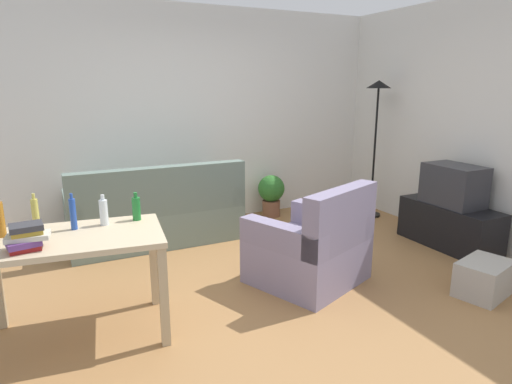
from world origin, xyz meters
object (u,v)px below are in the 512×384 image
object	(u,v)px
bottle_blue	(73,214)
book_stack	(26,237)
desk	(73,251)
tv_stand	(449,226)
bottle_green	(136,208)
potted_plant	(271,193)
storage_box	(484,278)
bottle_clear	(104,212)
torchiere_lamp	(377,112)
tv	(454,185)
bottle_squat	(36,216)
couch	(157,216)
armchair	(313,249)

from	to	relation	value
bottle_blue	book_stack	world-z (taller)	bottle_blue
desk	book_stack	size ratio (longest dim) A/B	4.71
tv_stand	bottle_green	bearing A→B (deg)	89.29
potted_plant	bottle_green	size ratio (longest dim) A/B	2.65
desk	storage_box	world-z (taller)	desk
book_stack	bottle_clear	bearing A→B (deg)	31.36
desk	bottle_green	bearing A→B (deg)	26.38
bottle_clear	book_stack	distance (m)	0.59
bottle_blue	bottle_green	distance (m)	0.45
torchiere_lamp	bottle_blue	xyz separation A→B (m)	(-3.81, -1.28, -0.54)
tv	potted_plant	xyz separation A→B (m)	(-1.24, 1.87, -0.37)
potted_plant	bottle_blue	world-z (taller)	bottle_blue
tv	bottle_clear	distance (m)	3.61
bottle_blue	potted_plant	bearing A→B (deg)	35.98
bottle_blue	bottle_squat	bearing A→B (deg)	176.75
couch	bottle_clear	bearing A→B (deg)	64.84
couch	bottle_squat	xyz separation A→B (m)	(-1.16, -1.54, 0.58)
couch	torchiere_lamp	bearing A→B (deg)	174.68
tv_stand	book_stack	bearing A→B (deg)	93.94
bottle_squat	book_stack	bearing A→B (deg)	-101.07
armchair	bottle_blue	distance (m)	2.03
desk	potted_plant	size ratio (longest dim) A/B	2.24
storage_box	bottle_blue	xyz separation A→B (m)	(-3.13, 0.97, 0.73)
torchiere_lamp	desk	bearing A→B (deg)	-159.69
bottle_green	bottle_clear	bearing A→B (deg)	-175.48
tv	book_stack	bearing A→B (deg)	93.94
potted_plant	armchair	world-z (taller)	armchair
couch	book_stack	size ratio (longest dim) A/B	6.98
tv_stand	bottle_squat	xyz separation A→B (m)	(-4.04, 0.02, 0.65)
couch	torchiere_lamp	xyz separation A→B (m)	(2.88, -0.27, 1.11)
potted_plant	storage_box	bearing A→B (deg)	-78.75
bottle_green	desk	bearing A→B (deg)	-160.38
desk	torchiere_lamp	bearing A→B (deg)	27.07
tv	bottle_squat	size ratio (longest dim) A/B	2.10
storage_box	bottle_squat	xyz separation A→B (m)	(-3.37, 0.98, 0.74)
couch	desk	distance (m)	1.97
bottle_clear	tv	bearing A→B (deg)	-0.36
torchiere_lamp	bottle_blue	size ratio (longest dim) A/B	6.86
bottle_squat	tv_stand	bearing A→B (deg)	-0.32
armchair	bottle_green	distance (m)	1.60
desk	bottle_green	world-z (taller)	bottle_green
potted_plant	bottle_blue	size ratio (longest dim) A/B	2.16
potted_plant	tv	bearing A→B (deg)	-56.42
tv_stand	tv	size ratio (longest dim) A/B	1.83
bottle_clear	tv_stand	bearing A→B (deg)	-0.36
potted_plant	book_stack	distance (m)	3.62
tv_stand	potted_plant	size ratio (longest dim) A/B	1.93
armchair	storage_box	xyz separation A→B (m)	(1.18, -0.86, -0.17)
bottle_blue	desk	bearing A→B (deg)	-101.54
torchiere_lamp	bottle_green	xyz separation A→B (m)	(-3.37, -1.25, -0.56)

